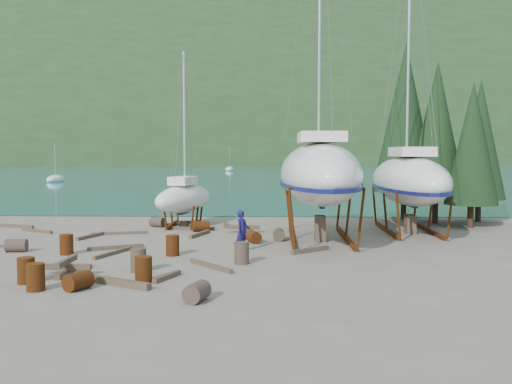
{
  "coord_description": "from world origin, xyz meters",
  "views": [
    {
      "loc": [
        2.49,
        -23.56,
        4.41
      ],
      "look_at": [
        1.64,
        3.0,
        2.55
      ],
      "focal_mm": 40.0,
      "sensor_mm": 36.0,
      "label": 1
    }
  ],
  "objects_px": {
    "small_sailboat_shore": "(184,198)",
    "worker": "(242,231)",
    "large_sailboat_far": "(409,180)",
    "large_sailboat_near": "(319,173)"
  },
  "relations": [
    {
      "from": "worker",
      "to": "large_sailboat_near",
      "type": "bearing_deg",
      "value": -16.19
    },
    {
      "from": "small_sailboat_shore",
      "to": "worker",
      "type": "height_order",
      "value": "small_sailboat_shore"
    },
    {
      "from": "worker",
      "to": "large_sailboat_far",
      "type": "bearing_deg",
      "value": -25.38
    },
    {
      "from": "large_sailboat_far",
      "to": "worker",
      "type": "height_order",
      "value": "large_sailboat_far"
    },
    {
      "from": "large_sailboat_near",
      "to": "large_sailboat_far",
      "type": "bearing_deg",
      "value": 27.66
    },
    {
      "from": "large_sailboat_far",
      "to": "small_sailboat_shore",
      "type": "bearing_deg",
      "value": 169.75
    },
    {
      "from": "large_sailboat_near",
      "to": "worker",
      "type": "bearing_deg",
      "value": -134.72
    },
    {
      "from": "large_sailboat_far",
      "to": "worker",
      "type": "xyz_separation_m",
      "value": [
        -8.8,
        -6.46,
        -1.98
      ]
    },
    {
      "from": "large_sailboat_far",
      "to": "worker",
      "type": "bearing_deg",
      "value": -144.7
    },
    {
      "from": "large_sailboat_far",
      "to": "small_sailboat_shore",
      "type": "height_order",
      "value": "large_sailboat_far"
    }
  ]
}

